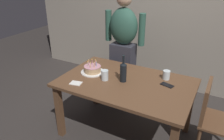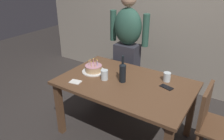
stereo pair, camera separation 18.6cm
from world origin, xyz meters
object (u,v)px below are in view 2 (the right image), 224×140
Objects in this scene: wine_bottle at (123,72)px; person_man_bearded at (127,47)px; water_glass_far at (167,77)px; cell_phone at (166,87)px; dining_chair at (213,121)px; birthday_cake at (94,69)px; napkin_stack at (75,82)px; water_glass_near at (104,75)px.

person_man_bearded is at bearing 115.90° from wine_bottle.
water_glass_far is 0.16m from cell_phone.
dining_chair reaches higher than water_glass_far.
wine_bottle reaches higher than birthday_cake.
wine_bottle reaches higher than dining_chair.
napkin_stack is at bearing 107.01° from dining_chair.
napkin_stack is 0.14× the size of dining_chair.
person_man_bearded is (-0.82, 0.58, 0.13)m from cell_phone.
person_man_bearded is (0.08, 0.70, 0.09)m from birthday_cake.
napkin_stack is at bearing -145.26° from water_glass_far.
wine_bottle is at bearing -145.25° from water_glass_far.
dining_chair is (0.57, -0.16, -0.28)m from water_glass_far.
cell_phone is at bearing 88.85° from dining_chair.
water_glass_far is 0.65m from dining_chair.
water_glass_near is at bearing -161.03° from wine_bottle.
birthday_cake is 0.33m from napkin_stack.
person_man_bearded is (0.09, 1.03, 0.13)m from napkin_stack.
water_glass_near is at bearing 44.64° from napkin_stack.
water_glass_far is 0.51m from wine_bottle.
birthday_cake is 1.45m from dining_chair.
water_glass_far is 0.73× the size of cell_phone.
cell_phone is 1.01m from napkin_stack.
birthday_cake reaches higher than dining_chair.
water_glass_far is 0.06× the size of person_man_bearded.
cell_phone is (0.05, -0.15, -0.05)m from water_glass_far.
water_glass_far reaches higher than napkin_stack.
wine_bottle is 1.05m from dining_chair.
cell_phone is at bearing 16.83° from wine_bottle.
dining_chair is at bearing 4.30° from birthday_cake.
water_glass_near is 0.95× the size of napkin_stack.
person_man_bearded reaches higher than dining_chair.
dining_chair is (0.99, 0.13, -0.35)m from wine_bottle.
water_glass_near is 1.14× the size of water_glass_far.
wine_bottle is 0.36× the size of dining_chair.
cell_phone is 0.56m from dining_chair.
water_glass_far is (0.62, 0.36, -0.01)m from water_glass_near.
water_glass_far reaches higher than cell_phone.
water_glass_far is at bearing 30.11° from water_glass_near.
birthday_cake is 0.44m from wine_bottle.
birthday_cake is at bearing 176.63° from wine_bottle.
dining_chair is (0.52, -0.01, -0.23)m from cell_phone.
wine_bottle is 0.55m from napkin_stack.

